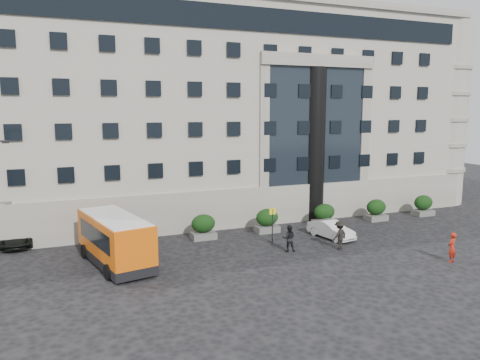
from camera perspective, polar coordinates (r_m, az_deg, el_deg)
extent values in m
plane|color=black|center=(27.59, -1.89, -11.52)|extent=(120.00, 120.00, 0.00)
cube|color=#A4A091|center=(48.68, -4.28, 7.99)|extent=(44.00, 24.00, 18.00)
cylinder|color=black|center=(40.57, 9.04, 4.26)|extent=(1.80, 1.80, 13.00)
cube|color=#51514E|center=(33.79, -12.99, -7.50)|extent=(1.80, 1.20, 0.50)
ellipsoid|color=black|center=(33.55, -13.04, -5.99)|extent=(1.80, 1.26, 1.34)
cube|color=#51514E|center=(34.93, -4.48, -6.77)|extent=(1.80, 1.20, 0.50)
ellipsoid|color=black|center=(34.70, -4.50, -5.30)|extent=(1.80, 1.26, 1.34)
cube|color=#51514E|center=(36.77, 3.31, -5.97)|extent=(1.80, 1.20, 0.50)
ellipsoid|color=black|center=(36.55, 3.32, -4.58)|extent=(1.80, 1.26, 1.34)
cube|color=#51514E|center=(39.22, 10.21, -5.17)|extent=(1.80, 1.20, 0.50)
ellipsoid|color=black|center=(39.02, 10.25, -3.86)|extent=(1.80, 1.26, 1.34)
cube|color=#51514E|center=(42.17, 16.22, -4.41)|extent=(1.80, 1.20, 0.50)
ellipsoid|color=black|center=(41.98, 16.27, -3.19)|extent=(1.80, 1.26, 1.34)
cube|color=#51514E|center=(45.53, 21.38, -3.72)|extent=(1.80, 1.20, 0.50)
ellipsoid|color=black|center=(45.35, 21.45, -2.58)|extent=(1.80, 1.26, 1.34)
cube|color=black|center=(27.48, -26.68, 4.17)|extent=(0.35, 0.18, 0.14)
cylinder|color=#262628|center=(33.70, 3.98, -5.57)|extent=(0.08, 0.08, 2.50)
cube|color=yellow|center=(33.46, 4.00, -3.83)|extent=(0.50, 0.06, 0.45)
cube|color=#DB590A|center=(29.84, -15.01, -6.67)|extent=(3.91, 7.62, 2.46)
cube|color=black|center=(30.21, -14.91, -9.11)|extent=(3.96, 7.66, 0.55)
cube|color=black|center=(29.78, -15.03, -6.22)|extent=(3.65, 6.06, 1.09)
cube|color=silver|center=(29.56, -15.10, -4.47)|extent=(3.72, 7.23, 0.18)
cylinder|color=black|center=(27.74, -15.79, -10.75)|extent=(0.46, 0.94, 0.90)
cylinder|color=black|center=(28.55, -10.97, -10.02)|extent=(0.46, 0.94, 0.90)
cylinder|color=black|center=(32.00, -18.41, -8.26)|extent=(0.46, 0.94, 0.90)
cylinder|color=black|center=(32.70, -14.17, -7.72)|extent=(0.46, 0.94, 0.90)
imported|color=black|center=(36.78, -25.57, -6.18)|extent=(2.19, 4.67, 1.29)
imported|color=silver|center=(35.59, 11.04, -5.95)|extent=(2.10, 4.14, 1.30)
imported|color=#A71F10|center=(32.35, 24.42, -7.49)|extent=(0.81, 0.67, 1.90)
imported|color=black|center=(31.82, 5.97, -7.08)|extent=(1.09, 0.98, 1.83)
imported|color=black|center=(32.84, 12.04, -6.59)|extent=(1.45, 1.11, 1.98)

